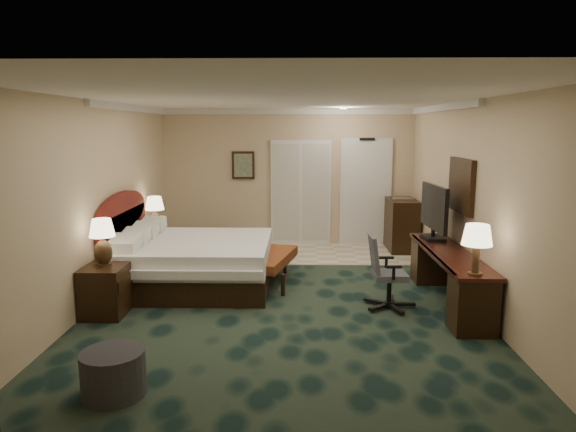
{
  "coord_description": "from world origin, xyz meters",
  "views": [
    {
      "loc": [
        0.19,
        -6.52,
        2.34
      ],
      "look_at": [
        0.05,
        0.6,
        1.11
      ],
      "focal_mm": 32.0,
      "sensor_mm": 36.0,
      "label": 1
    }
  ],
  "objects_px": {
    "lamp_near": "(103,242)",
    "bed_bench": "(272,269)",
    "desk_chair": "(390,272)",
    "tv": "(434,212)",
    "minibar": "(402,225)",
    "bed": "(197,263)",
    "lamp_far": "(155,214)",
    "desk": "(448,278)",
    "nightstand_far": "(158,247)",
    "ottoman": "(113,373)",
    "nightstand_near": "(105,291)"
  },
  "relations": [
    {
      "from": "lamp_near",
      "to": "bed_bench",
      "type": "bearing_deg",
      "value": 32.54
    },
    {
      "from": "lamp_near",
      "to": "desk_chair",
      "type": "relative_size",
      "value": 0.61
    },
    {
      "from": "tv",
      "to": "minibar",
      "type": "bearing_deg",
      "value": 86.35
    },
    {
      "from": "lamp_near",
      "to": "bed_bench",
      "type": "xyz_separation_m",
      "value": [
        2.05,
        1.31,
        -0.7
      ]
    },
    {
      "from": "bed",
      "to": "lamp_far",
      "type": "xyz_separation_m",
      "value": [
        -0.97,
        1.3,
        0.52
      ]
    },
    {
      "from": "desk",
      "to": "minibar",
      "type": "bearing_deg",
      "value": 90.46
    },
    {
      "from": "bed",
      "to": "desk_chair",
      "type": "xyz_separation_m",
      "value": [
        2.71,
        -0.93,
        0.14
      ]
    },
    {
      "from": "lamp_near",
      "to": "tv",
      "type": "relative_size",
      "value": 0.57
    },
    {
      "from": "nightstand_far",
      "to": "desk_chair",
      "type": "height_order",
      "value": "desk_chair"
    },
    {
      "from": "ottoman",
      "to": "desk_chair",
      "type": "bearing_deg",
      "value": 38.97
    },
    {
      "from": "nightstand_far",
      "to": "desk",
      "type": "height_order",
      "value": "desk"
    },
    {
      "from": "nightstand_near",
      "to": "minibar",
      "type": "height_order",
      "value": "minibar"
    },
    {
      "from": "nightstand_far",
      "to": "tv",
      "type": "bearing_deg",
      "value": -16.47
    },
    {
      "from": "lamp_far",
      "to": "nightstand_near",
      "type": "bearing_deg",
      "value": -88.7
    },
    {
      "from": "desk",
      "to": "lamp_near",
      "type": "bearing_deg",
      "value": -174.05
    },
    {
      "from": "nightstand_near",
      "to": "lamp_far",
      "type": "relative_size",
      "value": 1.03
    },
    {
      "from": "tv",
      "to": "ottoman",
      "type": "bearing_deg",
      "value": -141.72
    },
    {
      "from": "bed",
      "to": "bed_bench",
      "type": "xyz_separation_m",
      "value": [
        1.12,
        0.1,
        -0.12
      ]
    },
    {
      "from": "bed_bench",
      "to": "desk",
      "type": "relative_size",
      "value": 0.55
    },
    {
      "from": "lamp_near",
      "to": "bed_bench",
      "type": "height_order",
      "value": "lamp_near"
    },
    {
      "from": "lamp_near",
      "to": "desk",
      "type": "xyz_separation_m",
      "value": [
        4.46,
        0.47,
        -0.57
      ]
    },
    {
      "from": "tv",
      "to": "nightstand_far",
      "type": "bearing_deg",
      "value": 160.04
    },
    {
      "from": "minibar",
      "to": "ottoman",
      "type": "bearing_deg",
      "value": -123.25
    },
    {
      "from": "lamp_near",
      "to": "tv",
      "type": "bearing_deg",
      "value": 15.41
    },
    {
      "from": "nightstand_near",
      "to": "desk",
      "type": "xyz_separation_m",
      "value": [
        4.44,
        0.52,
        0.04
      ]
    },
    {
      "from": "nightstand_near",
      "to": "desk_chair",
      "type": "relative_size",
      "value": 0.65
    },
    {
      "from": "bed",
      "to": "tv",
      "type": "height_order",
      "value": "tv"
    },
    {
      "from": "bed_bench",
      "to": "nightstand_far",
      "type": "bearing_deg",
      "value": 163.32
    },
    {
      "from": "bed",
      "to": "nightstand_near",
      "type": "bearing_deg",
      "value": -125.75
    },
    {
      "from": "lamp_far",
      "to": "desk_chair",
      "type": "bearing_deg",
      "value": -31.24
    },
    {
      "from": "minibar",
      "to": "bed_bench",
      "type": "bearing_deg",
      "value": -137.2
    },
    {
      "from": "nightstand_far",
      "to": "bed_bench",
      "type": "xyz_separation_m",
      "value": [
        2.06,
        -1.23,
        -0.05
      ]
    },
    {
      "from": "bed",
      "to": "minibar",
      "type": "xyz_separation_m",
      "value": [
        3.51,
        2.31,
        0.15
      ]
    },
    {
      "from": "lamp_near",
      "to": "ottoman",
      "type": "distance_m",
      "value": 2.29
    },
    {
      "from": "lamp_near",
      "to": "bed_bench",
      "type": "relative_size",
      "value": 0.44
    },
    {
      "from": "ottoman",
      "to": "minibar",
      "type": "bearing_deg",
      "value": 56.75
    },
    {
      "from": "bed_bench",
      "to": "minibar",
      "type": "distance_m",
      "value": 3.26
    },
    {
      "from": "ottoman",
      "to": "desk_chair",
      "type": "distance_m",
      "value": 3.65
    },
    {
      "from": "desk_chair",
      "to": "lamp_near",
      "type": "bearing_deg",
      "value": -177.62
    },
    {
      "from": "nightstand_far",
      "to": "minibar",
      "type": "distance_m",
      "value": 4.56
    },
    {
      "from": "nightstand_near",
      "to": "minibar",
      "type": "distance_m",
      "value": 5.69
    },
    {
      "from": "lamp_near",
      "to": "ottoman",
      "type": "bearing_deg",
      "value": -68.05
    },
    {
      "from": "bed_bench",
      "to": "tv",
      "type": "distance_m",
      "value": 2.54
    },
    {
      "from": "nightstand_far",
      "to": "lamp_far",
      "type": "height_order",
      "value": "lamp_far"
    },
    {
      "from": "bed_bench",
      "to": "ottoman",
      "type": "height_order",
      "value": "bed_bench"
    },
    {
      "from": "ottoman",
      "to": "minibar",
      "type": "relative_size",
      "value": 0.57
    },
    {
      "from": "lamp_near",
      "to": "desk_chair",
      "type": "bearing_deg",
      "value": 4.35
    },
    {
      "from": "bed",
      "to": "desk_chair",
      "type": "distance_m",
      "value": 2.87
    },
    {
      "from": "bed_bench",
      "to": "tv",
      "type": "xyz_separation_m",
      "value": [
        2.38,
        -0.09,
        0.89
      ]
    },
    {
      "from": "bed_bench",
      "to": "desk_chair",
      "type": "distance_m",
      "value": 1.91
    }
  ]
}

